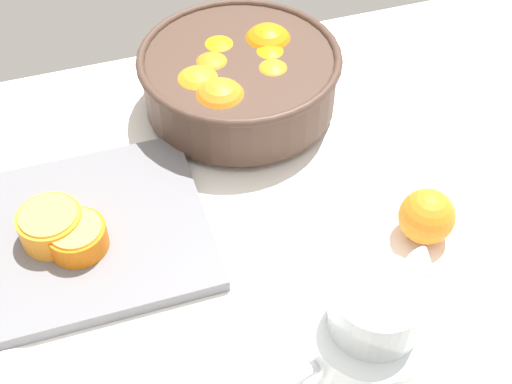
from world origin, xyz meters
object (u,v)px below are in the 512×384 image
Objects in this scene: cutting_board at (57,240)px; orange_half_0 at (53,225)px; orange_half_1 at (51,226)px; loose_orange_0 at (427,217)px; fruit_bowl at (239,79)px; orange_half_2 at (77,237)px; juice_pitcher at (365,355)px.

orange_half_0 reaches higher than cutting_board.
cutting_board is 2.88cm from orange_half_1.
loose_orange_0 is at bearing -15.93° from orange_half_1.
orange_half_0 is at bearing -148.61° from fruit_bowl.
loose_orange_0 reaches higher than orange_half_2.
juice_pitcher reaches higher than orange_half_0.
juice_pitcher reaches higher than orange_half_2.
orange_half_2 is at bearing -41.93° from orange_half_1.
fruit_bowl is 4.05× the size of orange_half_2.
loose_orange_0 is at bearing -13.78° from orange_half_2.
juice_pitcher is 39.11cm from orange_half_0.
fruit_bowl is at bearing 37.40° from orange_half_2.
fruit_bowl is 0.79× the size of cutting_board.
orange_half_0 is at bearing 33.63° from orange_half_1.
fruit_bowl is 33.44cm from cutting_board.
juice_pitcher reaches higher than fruit_bowl.
orange_half_1 reaches higher than orange_half_2.
orange_half_1 is (-0.12, -0.15, 2.87)cm from cutting_board.
cutting_board is at bearing 133.39° from juice_pitcher.
orange_half_2 is (2.63, -2.36, -0.33)cm from orange_half_1.
juice_pitcher is at bearing -91.85° from fruit_bowl.
fruit_bowl is 32.53cm from orange_half_2.
orange_half_1 is (-26.95, 28.24, -2.84)cm from juice_pitcher.
orange_half_0 is (-26.77, 28.36, -2.96)cm from juice_pitcher.
fruit_bowl is 33.34cm from orange_half_1.
cutting_board is at bearing 52.03° from orange_half_1.
cutting_board is 4.37cm from orange_half_2.
orange_half_2 is at bearing 166.22° from loose_orange_0.
juice_pitcher is 35.65cm from orange_half_2.
orange_half_0 is at bearing 163.85° from loose_orange_0.
juice_pitcher reaches higher than cutting_board.
orange_half_0 is at bearing -22.41° from cutting_board.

